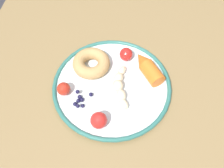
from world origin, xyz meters
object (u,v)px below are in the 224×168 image
object	(u,v)px
banana	(120,86)
plate	(112,85)
dining_table	(121,101)
blueberry_pile	(81,99)
carrot_orange	(148,68)
tomato_far	(64,89)
donut	(91,63)
tomato_near	(99,120)
tomato_mid	(128,54)

from	to	relation	value
banana	plate	bearing A→B (deg)	-118.50
dining_table	blueberry_pile	bearing A→B (deg)	-60.31
carrot_orange	tomato_far	world-z (taller)	carrot_orange
blueberry_pile	tomato_far	xyz separation A→B (m)	(-0.02, -0.05, 0.01)
donut	tomato_near	distance (m)	0.18
blueberry_pile	tomato_mid	size ratio (longest dim) A/B	1.39
tomato_mid	tomato_far	bearing A→B (deg)	-48.85
dining_table	tomato_far	distance (m)	0.19
tomato_near	carrot_orange	bearing A→B (deg)	147.51
banana	tomato_far	xyz separation A→B (m)	(0.03, -0.15, 0.01)
carrot_orange	donut	world-z (taller)	carrot_orange
dining_table	donut	xyz separation A→B (m)	(-0.05, -0.10, 0.11)
tomato_near	tomato_far	size ratio (longest dim) A/B	1.17
tomato_near	tomato_far	distance (m)	0.13
plate	blueberry_pile	world-z (taller)	blueberry_pile
dining_table	tomato_mid	xyz separation A→B (m)	(-0.10, 0.00, 0.11)
carrot_orange	donut	size ratio (longest dim) A/B	1.08
donut	blueberry_pile	world-z (taller)	donut
blueberry_pile	tomato_mid	xyz separation A→B (m)	(-0.16, 0.11, 0.01)
tomato_mid	plate	bearing A→B (deg)	-19.54
blueberry_pile	carrot_orange	bearing A→B (deg)	124.32
tomato_near	tomato_mid	world-z (taller)	tomato_near
plate	dining_table	bearing A→B (deg)	84.29
blueberry_pile	tomato_mid	distance (m)	0.19
carrot_orange	tomato_far	distance (m)	0.24
donut	tomato_near	size ratio (longest dim) A/B	2.54
dining_table	plate	xyz separation A→B (m)	(-0.00, -0.03, 0.09)
plate	tomato_far	xyz separation A→B (m)	(0.04, -0.12, 0.02)
banana	tomato_mid	xyz separation A→B (m)	(-0.11, 0.01, 0.01)
carrot_orange	tomato_mid	xyz separation A→B (m)	(-0.04, -0.06, -0.00)
plate	donut	xyz separation A→B (m)	(-0.05, -0.07, 0.02)
tomato_far	tomato_mid	bearing A→B (deg)	131.15
plate	carrot_orange	world-z (taller)	carrot_orange
plate	tomato_far	bearing A→B (deg)	-71.01
donut	blueberry_pile	size ratio (longest dim) A/B	1.99
banana	tomato_mid	bearing A→B (deg)	173.81
dining_table	plate	size ratio (longest dim) A/B	3.68
dining_table	banana	distance (m)	0.10
banana	donut	size ratio (longest dim) A/B	1.32
plate	tomato_near	size ratio (longest dim) A/B	7.79
dining_table	carrot_orange	world-z (taller)	carrot_orange
tomato_mid	tomato_far	xyz separation A→B (m)	(0.14, -0.16, -0.00)
banana	carrot_orange	world-z (taller)	carrot_orange
dining_table	tomato_mid	bearing A→B (deg)	177.44
tomato_far	dining_table	bearing A→B (deg)	104.52
plate	tomato_mid	bearing A→B (deg)	160.46
plate	blueberry_pile	size ratio (longest dim) A/B	6.12
plate	tomato_mid	size ratio (longest dim) A/B	8.53
tomato_near	tomato_mid	distance (m)	0.22
tomato_near	banana	bearing A→B (deg)	160.29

